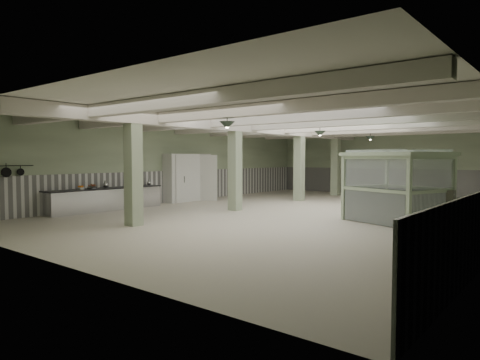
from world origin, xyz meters
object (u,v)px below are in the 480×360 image
Objects in this scene: prep_counter at (106,199)px; filing_cabinet at (448,207)px; guard_booth at (397,174)px; walkin_cooler at (188,176)px.

filing_cabinet is at bearing 21.48° from prep_counter.
filing_cabinet is (1.50, 0.41, -1.05)m from guard_booth.
guard_booth is (10.29, -0.49, 0.39)m from walkin_cooler.
prep_counter is at bearing -88.97° from walkin_cooler.
prep_counter is 4.53× the size of filing_cabinet.
guard_booth is at bearing 22.37° from prep_counter.
walkin_cooler is (-0.08, 4.69, 0.75)m from prep_counter.
walkin_cooler reaches higher than prep_counter.
walkin_cooler reaches higher than filing_cabinet.
filing_cabinet is at bearing 35.15° from guard_booth.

